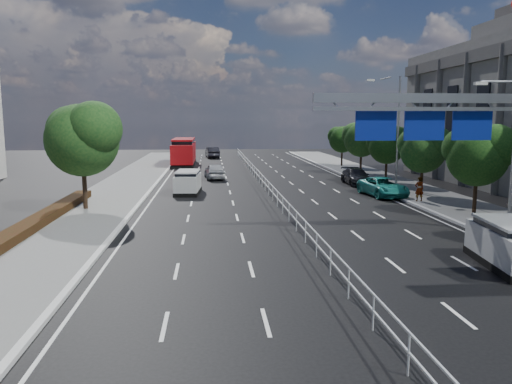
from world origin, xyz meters
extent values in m
plane|color=black|center=(0.00, 0.00, 0.00)|extent=(160.00, 160.00, 0.00)
cube|color=silver|center=(-9.00, 0.00, 0.07)|extent=(0.25, 140.00, 0.15)
cube|color=silver|center=(0.00, 22.50, 1.00)|extent=(0.05, 85.00, 0.05)
cube|color=silver|center=(0.00, 22.50, 0.55)|extent=(0.05, 85.00, 0.05)
cube|color=gray|center=(5.60, 10.00, 6.60)|extent=(10.20, 0.25, 0.45)
cube|color=gray|center=(5.60, 10.00, 6.10)|extent=(10.20, 0.18, 0.18)
cylinder|color=gray|center=(9.60, 10.00, 7.40)|extent=(2.00, 0.10, 0.10)
cube|color=silver|center=(8.60, 10.00, 7.30)|extent=(0.60, 0.25, 0.15)
cube|color=navy|center=(8.40, 10.18, 5.30)|extent=(2.00, 0.08, 1.40)
cube|color=white|center=(8.40, 10.23, 5.30)|extent=(1.80, 0.02, 1.20)
cube|color=navy|center=(6.00, 10.18, 5.30)|extent=(2.00, 0.08, 1.40)
cube|color=white|center=(6.00, 10.23, 5.30)|extent=(1.80, 0.02, 1.20)
cube|color=navy|center=(3.60, 10.18, 5.30)|extent=(2.00, 0.08, 1.40)
cube|color=white|center=(3.60, 10.23, 5.30)|extent=(1.80, 0.02, 1.20)
cylinder|color=gray|center=(10.80, 26.00, 4.50)|extent=(0.16, 0.16, 9.00)
cylinder|color=gray|center=(9.60, 26.00, 8.80)|extent=(0.10, 2.40, 0.10)
cube|color=silver|center=(8.40, 26.00, 8.65)|extent=(0.60, 0.25, 0.15)
cube|color=#4C4947|center=(16.90, 22.00, 10.60)|extent=(0.40, 36.00, 1.00)
cylinder|color=black|center=(-12.00, 18.00, 1.75)|extent=(0.28, 0.28, 3.50)
sphere|color=#113614|center=(-12.00, 18.00, 4.34)|extent=(4.40, 4.40, 4.40)
sphere|color=#113614|center=(-11.12, 17.34, 5.04)|extent=(3.30, 3.30, 3.30)
sphere|color=#113614|center=(-12.77, 18.66, 4.90)|extent=(3.08, 3.08, 3.08)
cylinder|color=black|center=(11.20, 14.50, 1.40)|extent=(0.22, 0.22, 2.80)
sphere|color=black|center=(11.20, 14.50, 3.47)|extent=(3.50, 3.50, 3.50)
sphere|color=black|center=(11.90, 13.97, 4.03)|extent=(2.62, 2.62, 2.62)
sphere|color=black|center=(10.59, 15.03, 3.92)|extent=(2.45, 2.45, 2.45)
cylinder|color=black|center=(11.20, 22.00, 1.35)|extent=(0.22, 0.22, 2.70)
sphere|color=#113614|center=(11.20, 22.00, 3.35)|extent=(3.30, 3.30, 3.30)
sphere|color=#113614|center=(11.86, 21.50, 3.89)|extent=(2.48, 2.48, 2.47)
sphere|color=#113614|center=(10.62, 22.50, 3.78)|extent=(2.31, 2.31, 2.31)
cylinder|color=black|center=(11.20, 29.50, 1.32)|extent=(0.21, 0.21, 2.65)
sphere|color=black|center=(11.20, 29.50, 3.29)|extent=(3.20, 3.20, 3.20)
sphere|color=black|center=(11.84, 29.02, 3.82)|extent=(2.40, 2.40, 2.40)
sphere|color=black|center=(10.64, 29.98, 3.71)|extent=(2.24, 2.24, 2.24)
cylinder|color=black|center=(11.20, 37.00, 1.43)|extent=(0.23, 0.23, 2.85)
sphere|color=#113614|center=(11.20, 37.00, 3.53)|extent=(3.60, 3.60, 3.60)
sphere|color=#113614|center=(11.92, 36.46, 4.10)|extent=(2.70, 2.70, 2.70)
sphere|color=#113614|center=(10.57, 37.54, 3.99)|extent=(2.52, 2.52, 2.52)
cylinder|color=black|center=(11.20, 44.50, 1.30)|extent=(0.21, 0.21, 2.60)
sphere|color=black|center=(11.20, 44.50, 3.22)|extent=(3.10, 3.10, 3.10)
sphere|color=black|center=(11.82, 44.03, 3.74)|extent=(2.32, 2.33, 2.32)
sphere|color=black|center=(10.66, 44.97, 3.64)|extent=(2.17, 2.17, 2.17)
cube|color=black|center=(-6.01, 24.69, 0.14)|extent=(2.03, 4.15, 0.29)
cube|color=#BDBDBB|center=(-6.01, 24.69, 0.84)|extent=(1.99, 4.07, 1.19)
cube|color=black|center=(-6.01, 24.69, 1.44)|extent=(1.77, 2.96, 0.53)
cube|color=#BDBDBB|center=(-6.01, 24.69, 1.70)|extent=(1.86, 3.20, 0.11)
cylinder|color=black|center=(-6.82, 23.44, 0.30)|extent=(0.29, 0.61, 0.59)
cylinder|color=black|center=(-5.39, 23.34, 0.30)|extent=(0.29, 0.61, 0.59)
cylinder|color=black|center=(-6.63, 26.05, 0.30)|extent=(0.29, 0.61, 0.59)
cylinder|color=black|center=(-5.20, 25.94, 0.30)|extent=(0.29, 0.61, 0.59)
cube|color=black|center=(-7.50, 48.56, 0.16)|extent=(2.62, 10.89, 0.33)
cube|color=maroon|center=(-7.50, 48.56, 1.56)|extent=(2.57, 10.67, 2.21)
cube|color=black|center=(-7.50, 48.56, 2.67)|extent=(2.36, 7.69, 0.98)
cube|color=maroon|center=(-7.50, 48.56, 3.15)|extent=(2.46, 8.33, 0.20)
cylinder|color=black|center=(-8.58, 45.04, 0.34)|extent=(0.29, 0.67, 0.67)
cylinder|color=black|center=(-6.44, 45.03, 0.34)|extent=(0.29, 0.67, 0.67)
cylinder|color=black|center=(-8.56, 52.08, 0.34)|extent=(0.29, 0.67, 0.67)
cylinder|color=black|center=(-6.42, 52.07, 0.34)|extent=(0.29, 0.67, 0.67)
imported|color=#999BA0|center=(-3.89, 33.87, 0.74)|extent=(2.11, 4.47, 1.48)
imported|color=black|center=(-3.99, 59.59, 0.79)|extent=(2.20, 4.97, 1.59)
cube|color=black|center=(7.06, 4.40, 0.15)|extent=(2.35, 4.50, 0.29)
cube|color=#9EA2A6|center=(7.06, 4.40, 0.86)|extent=(2.31, 4.41, 1.22)
cube|color=black|center=(7.06, 4.40, 1.47)|extent=(2.01, 3.22, 0.54)
cube|color=#9EA2A6|center=(7.06, 4.40, 1.73)|extent=(2.12, 3.48, 0.11)
cylinder|color=black|center=(6.14, 3.11, 0.30)|extent=(0.33, 0.63, 0.60)
cylinder|color=black|center=(6.49, 5.87, 0.30)|extent=(0.33, 0.63, 0.60)
cylinder|color=black|center=(7.98, 5.68, 0.30)|extent=(0.33, 0.63, 0.60)
imported|color=#1C7E74|center=(8.30, 22.00, 0.69)|extent=(2.85, 5.20, 1.38)
imported|color=black|center=(8.30, 28.74, 0.68)|extent=(1.94, 4.68, 1.35)
imported|color=gray|center=(9.66, 18.80, 0.96)|extent=(0.61, 0.41, 1.64)
camera|label=1|loc=(-4.29, -13.16, 5.63)|focal=35.00mm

